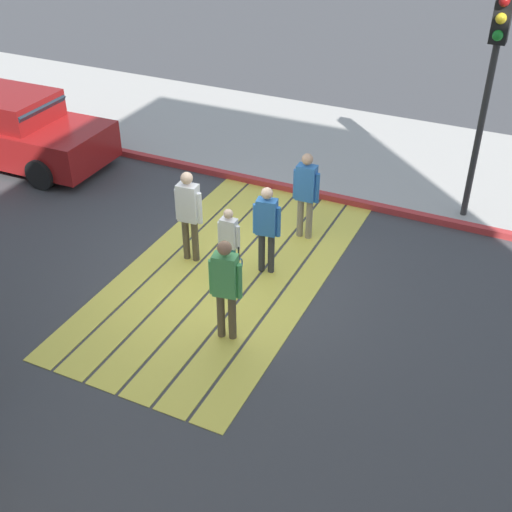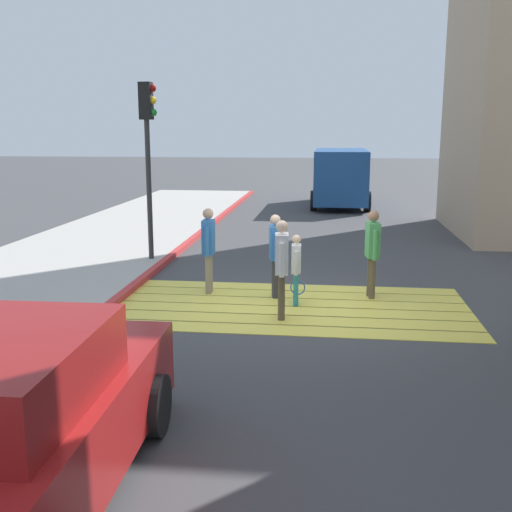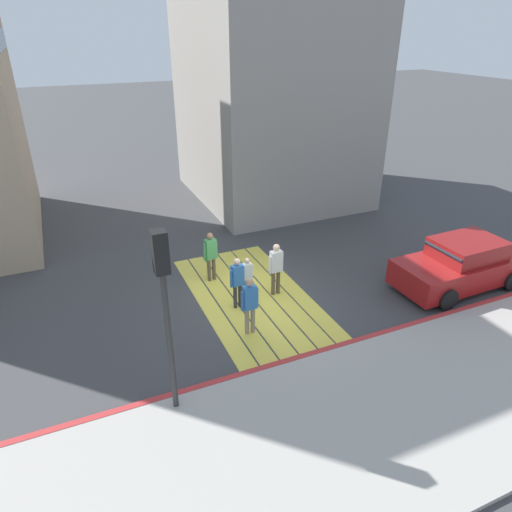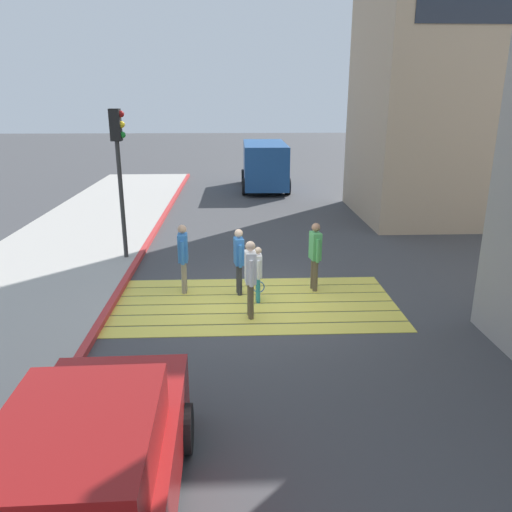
{
  "view_description": "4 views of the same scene",
  "coord_description": "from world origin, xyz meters",
  "px_view_note": "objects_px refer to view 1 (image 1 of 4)",
  "views": [
    {
      "loc": [
        8.18,
        4.44,
        6.49
      ],
      "look_at": [
        0.52,
        0.83,
        0.9
      ],
      "focal_mm": 46.32,
      "sensor_mm": 36.0,
      "label": 1
    },
    {
      "loc": [
        0.62,
        -10.74,
        3.18
      ],
      "look_at": [
        -0.63,
        -0.21,
        0.98
      ],
      "focal_mm": 42.91,
      "sensor_mm": 36.0,
      "label": 2
    },
    {
      "loc": [
        -11.12,
        4.73,
        7.51
      ],
      "look_at": [
        0.31,
        -0.28,
        1.2
      ],
      "focal_mm": 32.31,
      "sensor_mm": 36.0,
      "label": 3
    },
    {
      "loc": [
        -0.43,
        -10.53,
        4.48
      ],
      "look_at": [
        0.05,
        0.76,
        0.91
      ],
      "focal_mm": 34.88,
      "sensor_mm": 36.0,
      "label": 4
    }
  ],
  "objects_px": {
    "car_parked_near_curb": "(15,130)",
    "pedestrian_teen_behind": "(267,224)",
    "traffic_light_corner": "(493,65)",
    "pedestrian_adult_lead": "(226,284)",
    "pedestrian_adult_side": "(306,190)",
    "pedestrian_adult_trailing": "(189,210)",
    "pedestrian_child_with_racket": "(229,240)"
  },
  "relations": [
    {
      "from": "car_parked_near_curb",
      "to": "pedestrian_teen_behind",
      "type": "relative_size",
      "value": 2.69
    },
    {
      "from": "traffic_light_corner",
      "to": "pedestrian_adult_lead",
      "type": "bearing_deg",
      "value": -26.65
    },
    {
      "from": "traffic_light_corner",
      "to": "pedestrian_adult_side",
      "type": "xyz_separation_m",
      "value": [
        1.9,
        -2.55,
        -2.06
      ]
    },
    {
      "from": "car_parked_near_curb",
      "to": "pedestrian_adult_lead",
      "type": "relative_size",
      "value": 2.57
    },
    {
      "from": "pedestrian_adult_lead",
      "to": "pedestrian_adult_trailing",
      "type": "bearing_deg",
      "value": -136.22
    },
    {
      "from": "traffic_light_corner",
      "to": "pedestrian_adult_lead",
      "type": "distance_m",
      "value": 6.01
    },
    {
      "from": "pedestrian_adult_trailing",
      "to": "pedestrian_adult_side",
      "type": "bearing_deg",
      "value": 135.6
    },
    {
      "from": "pedestrian_teen_behind",
      "to": "traffic_light_corner",
      "type": "bearing_deg",
      "value": 139.77
    },
    {
      "from": "pedestrian_adult_lead",
      "to": "traffic_light_corner",
      "type": "bearing_deg",
      "value": 153.35
    },
    {
      "from": "pedestrian_teen_behind",
      "to": "pedestrian_child_with_racket",
      "type": "xyz_separation_m",
      "value": [
        0.43,
        -0.48,
        -0.19
      ]
    },
    {
      "from": "pedestrian_adult_trailing",
      "to": "pedestrian_teen_behind",
      "type": "height_order",
      "value": "pedestrian_adult_trailing"
    },
    {
      "from": "car_parked_near_curb",
      "to": "pedestrian_teen_behind",
      "type": "xyz_separation_m",
      "value": [
        1.64,
        6.92,
        0.2
      ]
    },
    {
      "from": "pedestrian_adult_side",
      "to": "pedestrian_child_with_racket",
      "type": "distance_m",
      "value": 1.88
    },
    {
      "from": "pedestrian_adult_trailing",
      "to": "pedestrian_child_with_racket",
      "type": "xyz_separation_m",
      "value": [
        0.2,
        0.87,
        -0.25
      ]
    },
    {
      "from": "car_parked_near_curb",
      "to": "pedestrian_teen_behind",
      "type": "bearing_deg",
      "value": 76.67
    },
    {
      "from": "pedestrian_adult_lead",
      "to": "pedestrian_teen_behind",
      "type": "height_order",
      "value": "pedestrian_adult_lead"
    },
    {
      "from": "pedestrian_adult_trailing",
      "to": "pedestrian_teen_behind",
      "type": "xyz_separation_m",
      "value": [
        -0.23,
        1.35,
        -0.05
      ]
    },
    {
      "from": "pedestrian_teen_behind",
      "to": "pedestrian_adult_side",
      "type": "bearing_deg",
      "value": 172.66
    },
    {
      "from": "car_parked_near_curb",
      "to": "pedestrian_adult_side",
      "type": "bearing_deg",
      "value": 87.43
    },
    {
      "from": "pedestrian_adult_side",
      "to": "pedestrian_adult_trailing",
      "type": "bearing_deg",
      "value": -44.4
    },
    {
      "from": "car_parked_near_curb",
      "to": "pedestrian_adult_trailing",
      "type": "bearing_deg",
      "value": 71.48
    },
    {
      "from": "car_parked_near_curb",
      "to": "pedestrian_adult_trailing",
      "type": "relative_size",
      "value": 2.55
    },
    {
      "from": "car_parked_near_curb",
      "to": "pedestrian_child_with_racket",
      "type": "relative_size",
      "value": 3.29
    },
    {
      "from": "car_parked_near_curb",
      "to": "pedestrian_adult_side",
      "type": "relative_size",
      "value": 2.57
    },
    {
      "from": "car_parked_near_curb",
      "to": "pedestrian_adult_lead",
      "type": "bearing_deg",
      "value": 63.98
    },
    {
      "from": "traffic_light_corner",
      "to": "pedestrian_teen_behind",
      "type": "xyz_separation_m",
      "value": [
        3.22,
        -2.72,
        -2.1
      ]
    },
    {
      "from": "pedestrian_adult_lead",
      "to": "pedestrian_child_with_racket",
      "type": "bearing_deg",
      "value": -154.62
    },
    {
      "from": "car_parked_near_curb",
      "to": "pedestrian_adult_lead",
      "type": "height_order",
      "value": "pedestrian_adult_lead"
    },
    {
      "from": "traffic_light_corner",
      "to": "pedestrian_child_with_racket",
      "type": "bearing_deg",
      "value": -41.25
    },
    {
      "from": "pedestrian_adult_side",
      "to": "traffic_light_corner",
      "type": "bearing_deg",
      "value": 126.63
    },
    {
      "from": "pedestrian_adult_trailing",
      "to": "pedestrian_child_with_racket",
      "type": "distance_m",
      "value": 0.93
    },
    {
      "from": "pedestrian_child_with_racket",
      "to": "pedestrian_adult_lead",
      "type": "bearing_deg",
      "value": 25.38
    }
  ]
}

